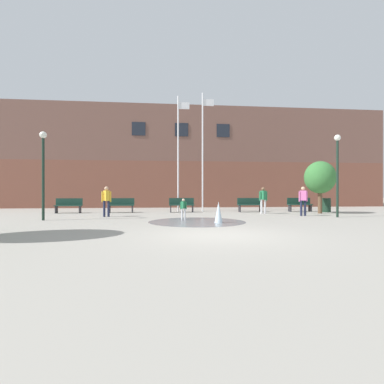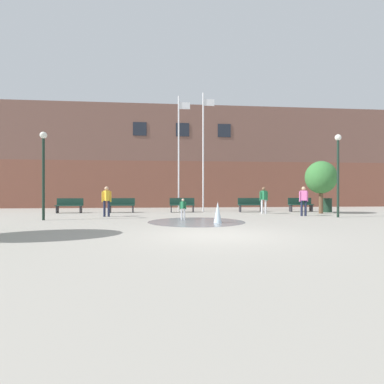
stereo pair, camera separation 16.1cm
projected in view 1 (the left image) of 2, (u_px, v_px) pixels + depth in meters
name	position (u px, v px, depth m)	size (l,w,h in m)	color
ground_plane	(217.00, 235.00, 9.11)	(100.00, 100.00, 0.00)	#9E998E
library_building	(179.00, 160.00, 27.73)	(36.00, 6.05, 8.56)	brown
splash_fountain	(206.00, 218.00, 12.91)	(4.26, 4.26, 0.90)	gray
park_bench_far_left	(69.00, 205.00, 18.36)	(1.60, 0.44, 0.91)	#28282D
park_bench_left_of_flagpoles	(121.00, 205.00, 18.75)	(1.60, 0.44, 0.91)	#28282D
park_bench_under_left_flagpole	(182.00, 205.00, 19.12)	(1.60, 0.44, 0.91)	#28282D
park_bench_center	(250.00, 205.00, 19.39)	(1.60, 0.44, 0.91)	#28282D
park_bench_near_trashcan	(300.00, 204.00, 19.77)	(1.60, 0.44, 0.91)	#28282D
adult_near_bench	(263.00, 198.00, 17.82)	(0.50, 0.38, 1.59)	silver
teen_by_trashcan	(303.00, 199.00, 16.26)	(0.50, 0.34, 1.59)	#1E233D
adult_watching	(106.00, 199.00, 15.66)	(0.50, 0.39, 1.59)	#1E233D
child_running	(183.00, 207.00, 14.19)	(0.31, 0.24, 0.99)	silver
flagpole_left	(179.00, 150.00, 19.72)	(0.80, 0.10, 7.63)	silver
flagpole_right	(203.00, 148.00, 19.89)	(0.80, 0.10, 7.89)	silver
lamp_post_left_lane	(43.00, 163.00, 13.74)	(0.32, 0.32, 4.09)	#192D23
lamp_post_right_lane	(337.00, 164.00, 15.43)	(0.32, 0.32, 4.26)	#192D23
trash_can	(326.00, 205.00, 19.26)	(0.56, 0.56, 0.90)	#193323
street_tree_near_building	(320.00, 178.00, 18.10)	(1.84, 1.84, 3.16)	brown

